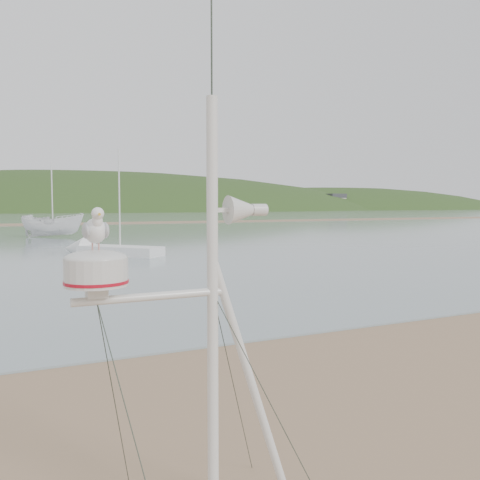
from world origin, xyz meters
name	(u,v)px	position (x,y,z in m)	size (l,w,h in m)	color
water	(2,216)	(0.00, 132.00, 0.02)	(560.00, 256.00, 0.04)	gray
sandbar	(4,225)	(0.00, 70.00, 0.07)	(560.00, 7.00, 0.07)	#82654B
hill_ridge	(48,255)	(18.52, 235.00, -19.70)	(620.00, 180.00, 80.00)	#223917
far_cottages	(9,201)	(3.00, 196.00, 4.00)	(294.40, 6.30, 8.00)	beige
mast_rig	(209,419)	(0.87, -1.31, 1.06)	(1.95, 2.08, 4.41)	silver
boat_white	(52,206)	(3.50, 40.48, 2.66)	(1.97, 2.02, 5.24)	white
sailboat_white_near	(97,249)	(4.24, 23.62, 0.30)	(5.25, 5.70, 6.23)	white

